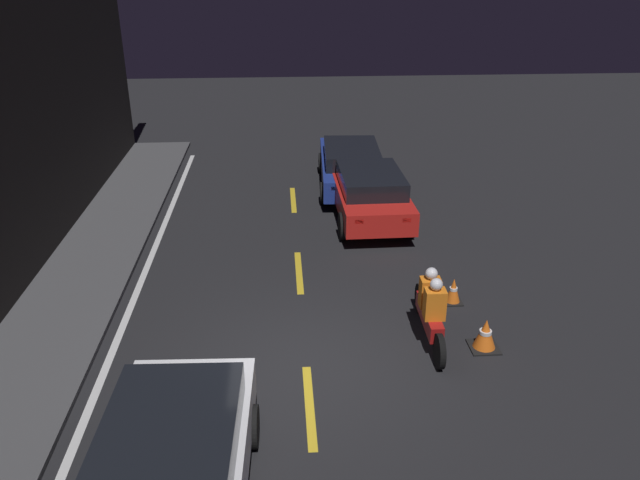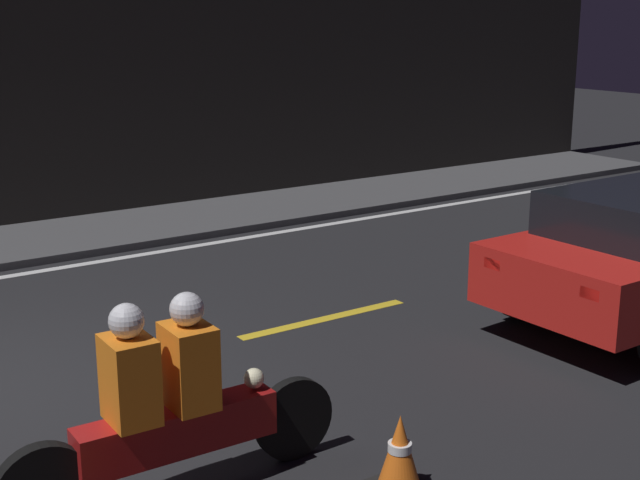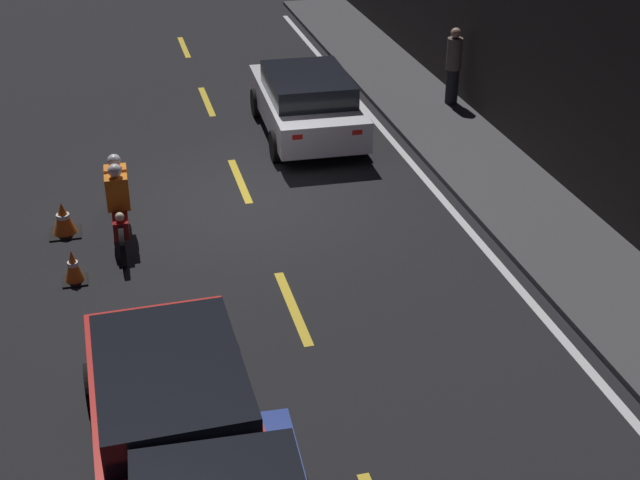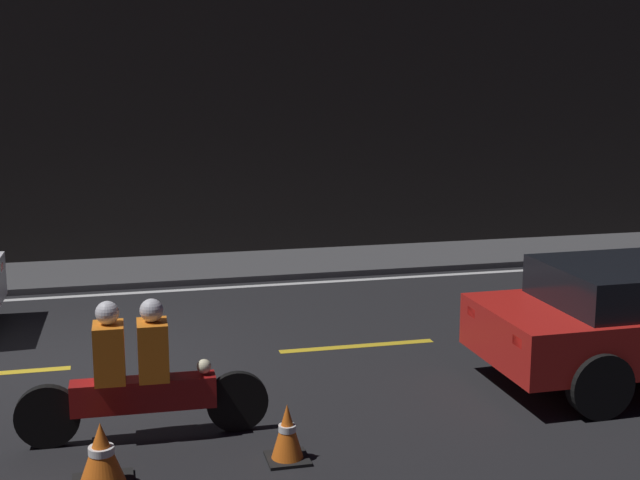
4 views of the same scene
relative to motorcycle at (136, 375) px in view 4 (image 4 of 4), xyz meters
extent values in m
plane|color=black|center=(-0.70, 2.25, -0.64)|extent=(56.00, 56.00, 0.00)
cube|color=#424244|center=(-0.70, 6.89, -0.58)|extent=(28.00, 2.00, 0.10)
cube|color=black|center=(-0.70, 8.04, 2.33)|extent=(28.00, 0.30, 5.93)
cube|color=gold|center=(2.80, 2.25, -0.63)|extent=(2.00, 0.14, 0.01)
cube|color=silver|center=(-0.70, 5.64, -0.63)|extent=(25.20, 0.14, 0.01)
cube|color=red|center=(-1.67, 4.51, 0.13)|extent=(0.07, 0.20, 0.10)
cube|color=red|center=(3.74, 0.82, 0.14)|extent=(0.06, 0.20, 0.10)
cube|color=red|center=(3.76, -0.29, 0.14)|extent=(0.06, 0.20, 0.10)
cylinder|color=black|center=(4.50, 1.11, -0.29)|extent=(0.69, 0.19, 0.69)
cylinder|color=black|center=(4.52, -0.56, -0.29)|extent=(0.69, 0.19, 0.69)
cylinder|color=black|center=(0.94, -0.02, -0.34)|extent=(0.60, 0.09, 0.60)
cylinder|color=black|center=(-0.82, 0.02, -0.34)|extent=(0.60, 0.11, 0.60)
cube|color=maroon|center=(0.06, 0.00, -0.19)|extent=(1.35, 0.27, 0.30)
sphere|color=#F2EABF|center=(0.63, -0.02, 0.04)|extent=(0.14, 0.14, 0.14)
cube|color=orange|center=(0.16, 0.00, 0.24)|extent=(0.29, 0.37, 0.55)
sphere|color=silver|center=(0.16, 0.00, 0.62)|extent=(0.22, 0.22, 0.22)
cube|color=orange|center=(-0.24, 0.01, 0.24)|extent=(0.29, 0.37, 0.55)
sphere|color=silver|center=(-0.24, 0.01, 0.62)|extent=(0.22, 0.22, 0.22)
cone|color=orange|center=(-0.34, -0.92, -0.33)|extent=(0.40, 0.40, 0.54)
cylinder|color=white|center=(-0.34, -0.92, -0.31)|extent=(0.22, 0.22, 0.07)
cube|color=black|center=(1.28, -0.78, -0.62)|extent=(0.38, 0.38, 0.03)
cone|color=orange|center=(1.28, -0.78, -0.36)|extent=(0.29, 0.29, 0.50)
cylinder|color=white|center=(1.28, -0.78, -0.33)|extent=(0.16, 0.16, 0.06)
camera|label=1|loc=(-9.41, 2.61, 5.70)|focal=35.00mm
camera|label=2|loc=(-2.17, -4.85, 2.45)|focal=50.00mm
camera|label=3|loc=(13.36, -0.03, 6.33)|focal=50.00mm
camera|label=4|loc=(-0.19, -8.12, 2.86)|focal=50.00mm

